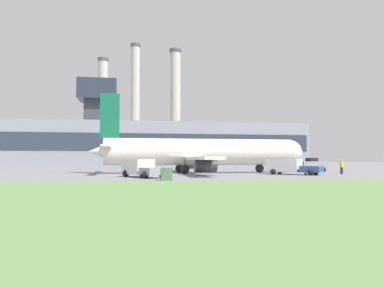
% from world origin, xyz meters
% --- Properties ---
extents(ground_plane, '(400.00, 400.00, 0.00)m').
position_xyz_m(ground_plane, '(0.00, 0.00, 0.00)').
color(ground_plane, gray).
extents(grass_strip, '(240.00, 37.00, 0.06)m').
position_xyz_m(grass_strip, '(0.00, -36.50, 0.03)').
color(grass_strip, '#668E4C').
rests_on(grass_strip, ground_plane).
extents(terminal_building, '(66.51, 15.19, 19.11)m').
position_xyz_m(terminal_building, '(-0.90, 37.07, 5.32)').
color(terminal_building, '#8C939E').
rests_on(terminal_building, ground_plane).
extents(smokestack_left, '(3.48, 3.48, 34.13)m').
position_xyz_m(smokestack_left, '(-14.21, 73.90, 17.21)').
color(smokestack_left, beige).
rests_on(smokestack_left, ground_plane).
extents(smokestack_right, '(3.26, 3.26, 39.33)m').
position_xyz_m(smokestack_right, '(-3.99, 74.21, 19.80)').
color(smokestack_right, beige).
rests_on(smokestack_right, ground_plane).
extents(smokestack_far, '(3.91, 3.91, 38.70)m').
position_xyz_m(smokestack_far, '(9.26, 75.52, 19.51)').
color(smokestack_far, beige).
rests_on(smokestack_far, ground_plane).
extents(airplane, '(28.61, 27.05, 10.22)m').
position_xyz_m(airplane, '(2.68, 1.07, 2.73)').
color(airplane, white).
rests_on(airplane, ground_plane).
extents(pushback_tug, '(4.02, 2.69, 2.02)m').
position_xyz_m(pushback_tug, '(19.35, 1.97, 0.91)').
color(pushback_tug, gray).
rests_on(pushback_tug, ground_plane).
extents(baggage_truck, '(6.21, 5.94, 1.86)m').
position_xyz_m(baggage_truck, '(12.57, -5.65, 0.95)').
color(baggage_truck, '#2D4C93').
rests_on(baggage_truck, ground_plane).
extents(fuel_truck, '(4.35, 5.91, 1.82)m').
position_xyz_m(fuel_truck, '(-5.10, -9.47, 0.92)').
color(fuel_truck, gray).
rests_on(fuel_truck, ground_plane).
extents(ground_crew_person, '(0.51, 0.51, 1.79)m').
position_xyz_m(ground_crew_person, '(19.21, -5.69, 0.91)').
color(ground_crew_person, '#23283D').
rests_on(ground_crew_person, ground_plane).
extents(traffic_cone_near_nose, '(0.57, 0.57, 0.51)m').
position_xyz_m(traffic_cone_near_nose, '(13.54, -7.60, 0.23)').
color(traffic_cone_near_nose, black).
rests_on(traffic_cone_near_nose, ground_plane).
extents(utility_cabinet, '(0.95, 0.71, 1.09)m').
position_xyz_m(utility_cabinet, '(-3.18, -15.56, 0.55)').
color(utility_cabinet, '#4C724C').
rests_on(utility_cabinet, ground_plane).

